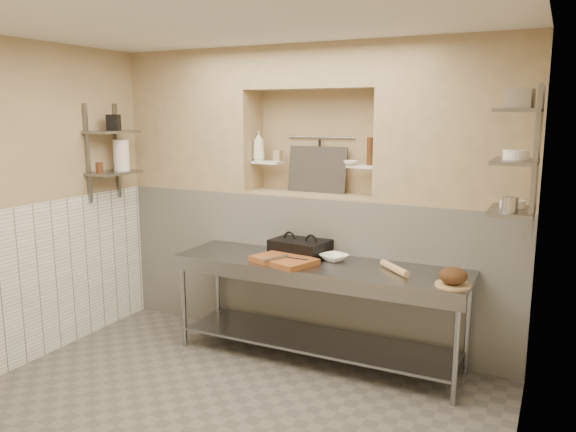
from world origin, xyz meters
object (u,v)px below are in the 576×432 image
Objects in this scene: cutting_board at (284,260)px; bottle_soap at (259,146)px; bread_loaf at (453,276)px; bowl_alcove at (351,163)px; panini_press at (300,247)px; jug_left at (121,155)px; rolling_pin at (395,268)px; mixing_bowl at (334,257)px; prep_table at (317,291)px.

bottle_soap is at bearing 132.39° from cutting_board.
bread_loaf is 1.47m from bowl_alcove.
bottle_soap is at bearing 177.53° from bowl_alcove.
panini_press is 2.05m from jug_left.
bowl_alcove is (-0.57, 0.49, 0.80)m from rolling_pin.
panini_press is 0.37m from mixing_bowl.
bowl_alcove is at bearing 89.50° from mixing_bowl.
panini_press is 0.34m from cutting_board.
panini_press is 1.14m from bottle_soap.
prep_table is 6.71× the size of rolling_pin.
panini_press is 2.54× the size of bread_loaf.
bread_loaf reaches higher than rolling_pin.
bottle_soap is (-0.62, 0.34, 0.89)m from panini_press.
cutting_board is 1.31m from bottle_soap.
cutting_board is 0.45m from mixing_bowl.
cutting_board is at bearing -47.61° from bottle_soap.
panini_press is 0.90m from bowl_alcove.
cutting_board is (-0.26, -0.12, 0.28)m from prep_table.
cutting_board is 1.09m from bowl_alcove.
prep_table is 8.39× the size of jug_left.
prep_table is at bearing 24.56° from cutting_board.
prep_table is 8.68× the size of bottle_soap.
jug_left is (-3.31, 0.13, 0.79)m from bread_loaf.
bread_loaf is 1.60× the size of bowl_alcove.
bottle_soap reaches higher than jug_left.
rolling_pin is (0.58, -0.11, 0.00)m from mixing_bowl.
panini_press reaches higher than cutting_board.
jug_left reaches higher than rolling_pin.
prep_table is 0.47m from panini_press.
prep_table is at bearing -101.18° from bowl_alcove.
prep_table is 4.96× the size of cutting_board.
cutting_board is 2.26× the size of mixing_bowl.
jug_left is (-1.25, -0.58, -0.09)m from bottle_soap.
mixing_bowl is 0.78× the size of bottle_soap.
panini_press is 1.81× the size of bottle_soap.
jug_left is at bearing -179.04° from rolling_pin.
bowl_alcove is (0.00, 0.38, 0.80)m from mixing_bowl.
rolling_pin is (0.94, -0.19, -0.04)m from panini_press.
bowl_alcove is at bearing 59.99° from cutting_board.
rolling_pin is 0.53m from bread_loaf.
jug_left reaches higher than prep_table.
mixing_bowl is (0.36, 0.26, 0.00)m from cutting_board.
bowl_alcove is at bearing 13.48° from jug_left.
jug_left is at bearing 177.01° from cutting_board.
jug_left is at bearing -179.38° from prep_table.
bowl_alcove reaches higher than bread_loaf.
panini_press is at bearing -28.87° from bottle_soap.
prep_table is 2.41m from jug_left.
bowl_alcove is at bearing -2.47° from bottle_soap.
bread_loaf is (1.44, -0.03, 0.06)m from cutting_board.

